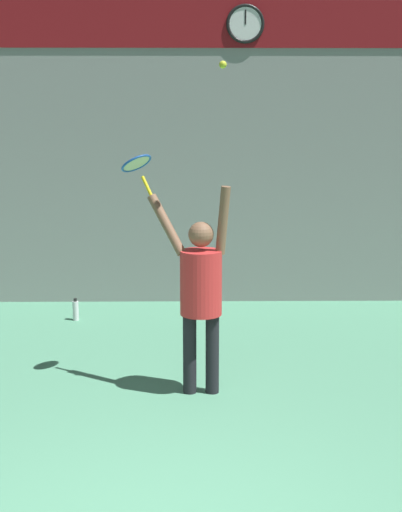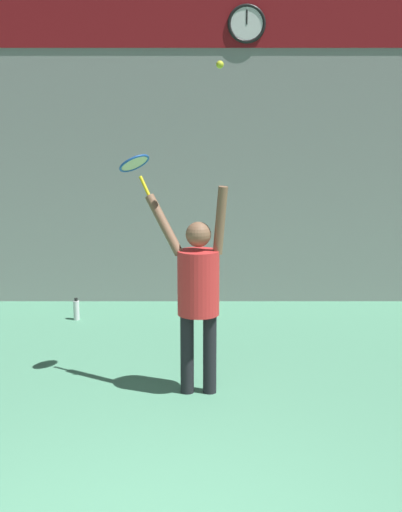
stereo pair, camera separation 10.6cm
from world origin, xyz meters
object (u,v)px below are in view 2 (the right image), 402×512
(tennis_player, at_px, (201,287))
(water_bottle, at_px, (79,310))
(scoreboard_clock, at_px, (250,24))
(tennis_racket, at_px, (138,165))
(tennis_ball, at_px, (223,65))

(tennis_player, distance_m, water_bottle, 3.12)
(scoreboard_clock, xyz_separation_m, water_bottle, (-2.26, -0.92, -3.72))
(tennis_racket, distance_m, water_bottle, 3.13)
(tennis_player, bearing_deg, water_bottle, 122.72)
(scoreboard_clock, xyz_separation_m, tennis_player, (-0.64, -3.43, -2.81))
(tennis_player, xyz_separation_m, tennis_ball, (0.20, -0.09, 2.03))
(tennis_player, height_order, water_bottle, tennis_player)
(tennis_racket, bearing_deg, tennis_player, -30.54)
(water_bottle, bearing_deg, tennis_player, -57.28)
(scoreboard_clock, relative_size, water_bottle, 1.76)
(tennis_ball, bearing_deg, tennis_player, 156.25)
(scoreboard_clock, bearing_deg, water_bottle, -157.91)
(tennis_player, xyz_separation_m, tennis_racket, (-0.61, 0.36, 1.12))
(water_bottle, bearing_deg, scoreboard_clock, 22.09)
(tennis_player, relative_size, tennis_racket, 4.83)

